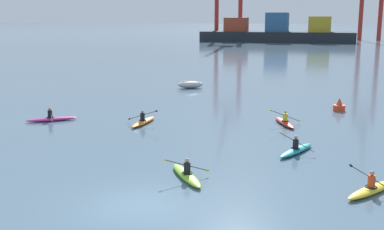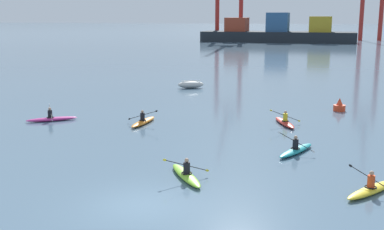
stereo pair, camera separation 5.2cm
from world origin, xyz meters
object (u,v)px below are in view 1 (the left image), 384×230
object	(u,v)px
kayak_red	(285,122)
kayak_orange	(143,121)
kayak_magenta	(52,119)
kayak_teal	(296,150)
capsized_dinghy	(190,85)
kayak_yellow	(372,189)
container_barge	(277,33)
channel_buoy	(339,106)
kayak_lime	(186,174)

from	to	relation	value
kayak_red	kayak_orange	world-z (taller)	kayak_red
kayak_magenta	kayak_teal	size ratio (longest dim) A/B	0.92
kayak_magenta	capsized_dinghy	bearing A→B (deg)	73.75
kayak_magenta	kayak_yellow	distance (m)	21.80
kayak_magenta	kayak_teal	distance (m)	17.02
kayak_magenta	kayak_teal	bearing A→B (deg)	-11.80
kayak_red	kayak_yellow	size ratio (longest dim) A/B	1.07
container_barge	kayak_yellow	distance (m)	114.43
container_barge	channel_buoy	distance (m)	96.82
kayak_lime	container_barge	bearing A→B (deg)	93.75
capsized_dinghy	channel_buoy	bearing A→B (deg)	-30.48
container_barge	kayak_lime	distance (m)	113.96
kayak_yellow	capsized_dinghy	bearing A→B (deg)	120.05
container_barge	kayak_teal	distance (m)	108.93
kayak_magenta	kayak_orange	bearing A→B (deg)	7.58
capsized_dinghy	kayak_orange	xyz separation A→B (m)	(1.34, -16.44, -0.18)
kayak_lime	kayak_magenta	xyz separation A→B (m)	(-12.22, 8.92, 0.00)
kayak_magenta	channel_buoy	bearing A→B (deg)	25.35
container_barge	capsized_dinghy	world-z (taller)	container_barge
capsized_dinghy	kayak_teal	world-z (taller)	kayak_teal
channel_buoy	kayak_teal	distance (m)	12.75
capsized_dinghy	kayak_magenta	distance (m)	18.01
kayak_orange	kayak_magenta	size ratio (longest dim) A/B	1.11
container_barge	kayak_teal	bearing A→B (deg)	-83.73
capsized_dinghy	channel_buoy	world-z (taller)	channel_buoy
kayak_orange	kayak_yellow	size ratio (longest dim) A/B	1.10
capsized_dinghy	channel_buoy	distance (m)	16.28
container_barge	kayak_magenta	distance (m)	104.91
kayak_lime	kayak_teal	distance (m)	7.03
kayak_lime	capsized_dinghy	bearing A→B (deg)	105.31
channel_buoy	kayak_magenta	xyz separation A→B (m)	(-19.07, -9.03, -0.19)
capsized_dinghy	kayak_red	xyz separation A→B (m)	(10.46, -14.11, -0.18)
kayak_lime	kayak_red	bearing A→B (deg)	74.83
kayak_red	container_barge	bearing A→B (deg)	96.03
kayak_orange	container_barge	bearing A→B (deg)	90.89
channel_buoy	kayak_yellow	xyz separation A→B (m)	(0.96, -17.65, -0.19)
channel_buoy	capsized_dinghy	bearing A→B (deg)	149.52
capsized_dinghy	kayak_orange	bearing A→B (deg)	-85.36
capsized_dinghy	kayak_red	size ratio (longest dim) A/B	0.84
kayak_orange	kayak_yellow	world-z (taller)	kayak_orange
capsized_dinghy	kayak_magenta	bearing A→B (deg)	-106.25
kayak_lime	kayak_orange	bearing A→B (deg)	120.87
capsized_dinghy	kayak_yellow	xyz separation A→B (m)	(14.99, -25.90, -0.18)
kayak_orange	kayak_lime	bearing A→B (deg)	-59.13
container_barge	kayak_orange	xyz separation A→B (m)	(1.61, -103.92, -2.31)
kayak_lime	kayak_red	xyz separation A→B (m)	(3.28, 12.10, 0.00)
kayak_teal	kayak_lime	bearing A→B (deg)	-129.25
kayak_magenta	kayak_yellow	size ratio (longest dim) A/B	0.99
container_barge	kayak_yellow	world-z (taller)	container_barge
container_barge	kayak_red	xyz separation A→B (m)	(10.73, -101.60, -2.31)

